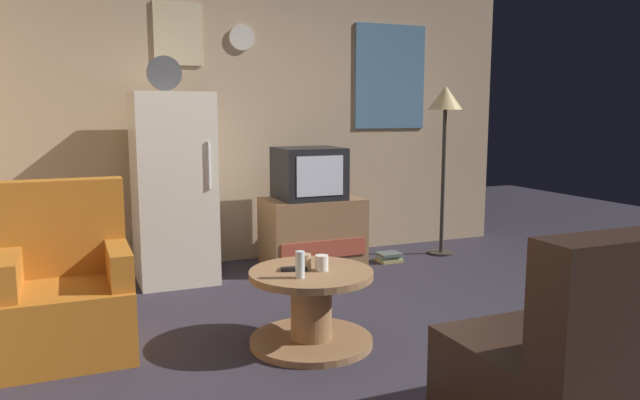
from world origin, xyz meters
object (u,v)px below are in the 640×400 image
(book_stack, at_px, (389,257))
(armchair, at_px, (67,293))
(crt_tv, at_px, (309,173))
(mug_ceramic_white, at_px, (322,263))
(standing_lamp, at_px, (445,111))
(mug_ceramic_tan, at_px, (305,262))
(wine_glass, at_px, (300,265))
(fridge, at_px, (173,188))
(coffee_table, at_px, (311,308))
(remote_control, at_px, (294,269))
(tv_stand, at_px, (312,233))

(book_stack, bearing_deg, armchair, -157.88)
(crt_tv, height_order, mug_ceramic_white, crt_tv)
(standing_lamp, distance_m, armchair, 3.65)
(crt_tv, distance_m, mug_ceramic_tan, 1.77)
(wine_glass, distance_m, mug_ceramic_tan, 0.19)
(standing_lamp, height_order, mug_ceramic_tan, standing_lamp)
(standing_lamp, height_order, book_stack, standing_lamp)
(armchair, bearing_deg, crt_tv, 31.40)
(mug_ceramic_white, distance_m, armchair, 1.45)
(fridge, distance_m, coffee_table, 1.84)
(wine_glass, bearing_deg, remote_control, 82.41)
(standing_lamp, bearing_deg, wine_glass, -140.44)
(standing_lamp, bearing_deg, mug_ceramic_white, -139.66)
(fridge, xyz_separation_m, tv_stand, (1.17, -0.05, -0.45))
(mug_ceramic_tan, distance_m, remote_control, 0.08)
(fridge, relative_size, crt_tv, 3.28)
(crt_tv, height_order, book_stack, crt_tv)
(wine_glass, distance_m, book_stack, 2.30)
(crt_tv, bearing_deg, standing_lamp, -0.70)
(tv_stand, xyz_separation_m, standing_lamp, (1.32, -0.02, 1.05))
(mug_ceramic_white, height_order, remote_control, mug_ceramic_white)
(armchair, bearing_deg, remote_control, -19.31)
(coffee_table, height_order, book_stack, coffee_table)
(coffee_table, distance_m, mug_ceramic_white, 0.27)
(armchair, bearing_deg, mug_ceramic_white, -19.34)
(fridge, height_order, mug_ceramic_tan, fridge)
(fridge, relative_size, remote_control, 11.80)
(tv_stand, bearing_deg, standing_lamp, -0.76)
(crt_tv, bearing_deg, fridge, 177.54)
(mug_ceramic_tan, relative_size, armchair, 0.09)
(tv_stand, relative_size, book_stack, 3.93)
(coffee_table, bearing_deg, book_stack, 48.16)
(wine_glass, bearing_deg, coffee_table, 46.14)
(mug_ceramic_tan, height_order, remote_control, mug_ceramic_tan)
(fridge, xyz_separation_m, wine_glass, (0.38, -1.81, -0.24))
(armchair, xyz_separation_m, book_stack, (2.69, 1.09, -0.30))
(wine_glass, distance_m, armchair, 1.33)
(wine_glass, bearing_deg, tv_stand, 65.89)
(mug_ceramic_tan, relative_size, remote_control, 0.60)
(crt_tv, xyz_separation_m, wine_glass, (-0.76, -1.76, -0.31))
(remote_control, bearing_deg, coffee_table, -3.88)
(fridge, distance_m, wine_glass, 1.87)
(tv_stand, bearing_deg, mug_ceramic_white, -110.36)
(mug_ceramic_white, bearing_deg, wine_glass, -150.70)
(crt_tv, relative_size, mug_ceramic_white, 6.00)
(standing_lamp, height_order, mug_ceramic_white, standing_lamp)
(coffee_table, bearing_deg, wine_glass, -133.86)
(mug_ceramic_tan, bearing_deg, tv_stand, 66.42)
(coffee_table, xyz_separation_m, book_stack, (1.39, 1.55, -0.18))
(wine_glass, height_order, mug_ceramic_white, wine_glass)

